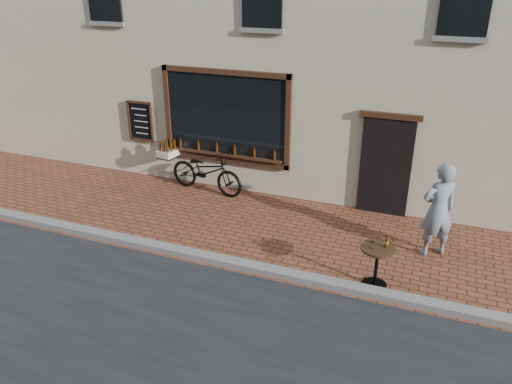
% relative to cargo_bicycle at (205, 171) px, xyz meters
% --- Properties ---
extents(ground, '(90.00, 90.00, 0.00)m').
position_rel_cargo_bicycle_xyz_m(ground, '(2.33, -3.09, -0.54)').
color(ground, brown).
rests_on(ground, ground).
extents(kerb, '(90.00, 0.25, 0.12)m').
position_rel_cargo_bicycle_xyz_m(kerb, '(2.33, -2.89, -0.48)').
color(kerb, slate).
rests_on(kerb, ground).
extents(cargo_bicycle, '(2.40, 1.00, 1.14)m').
position_rel_cargo_bicycle_xyz_m(cargo_bicycle, '(0.00, 0.00, 0.00)').
color(cargo_bicycle, black).
rests_on(cargo_bicycle, ground).
extents(bistro_table, '(0.60, 0.60, 1.02)m').
position_rel_cargo_bicycle_xyz_m(bistro_table, '(4.57, -2.59, 0.00)').
color(bistro_table, black).
rests_on(bistro_table, ground).
extents(pedestrian, '(0.82, 0.74, 1.87)m').
position_rel_cargo_bicycle_xyz_m(pedestrian, '(5.43, -1.10, 0.39)').
color(pedestrian, slate).
rests_on(pedestrian, ground).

